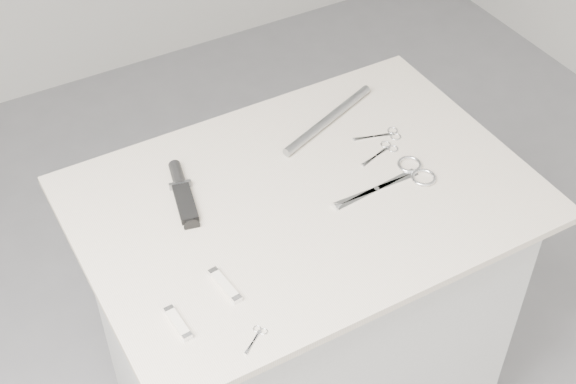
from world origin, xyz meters
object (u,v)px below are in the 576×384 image
plinth (303,325)px  pocket_knife_a (178,323)px  large_shears (402,177)px  tiny_scissors (256,337)px  metal_rail (328,119)px  sheathed_knife (182,190)px  embroidery_scissors_a (385,135)px  embroidery_scissors_b (383,151)px  pocket_knife_b (225,285)px

plinth → pocket_knife_a: 0.64m
large_shears → pocket_knife_a: size_ratio=2.91×
tiny_scissors → metal_rail: metal_rail is taller
sheathed_knife → embroidery_scissors_a: bearing=-83.3°
embroidery_scissors_b → tiny_scissors: bearing=-163.1°
tiny_scissors → embroidery_scissors_b: bearing=-2.3°
plinth → sheathed_knife: bearing=148.8°
tiny_scissors → metal_rail: size_ratio=0.20×
plinth → sheathed_knife: (-0.23, 0.14, 0.48)m
large_shears → tiny_scissors: (-0.49, -0.23, -0.00)m
sheathed_knife → pocket_knife_a: 0.37m
plinth → embroidery_scissors_a: (0.27, 0.09, 0.47)m
embroidery_scissors_a → metal_rail: metal_rail is taller
embroidery_scissors_a → tiny_scissors: bearing=-128.8°
large_shears → pocket_knife_a: 0.62m
large_shears → pocket_knife_b: bearing=-171.7°
embroidery_scissors_b → pocket_knife_a: bearing=-175.7°
pocket_knife_a → embroidery_scissors_b: bearing=-73.4°
plinth → tiny_scissors: (-0.27, -0.29, 0.47)m
embroidery_scissors_a → pocket_knife_b: pocket_knife_b is taller
tiny_scissors → pocket_knife_a: bearing=104.9°
plinth → pocket_knife_a: bearing=-154.1°
plinth → embroidery_scissors_b: bearing=9.3°
embroidery_scissors_b → metal_rail: 0.17m
embroidery_scissors_a → pocket_knife_a: (-0.66, -0.27, 0.00)m
sheathed_knife → pocket_knife_b: 0.29m
large_shears → embroidery_scissors_b: size_ratio=2.28×
metal_rail → tiny_scissors: bearing=-133.2°
sheathed_knife → large_shears: bearing=-101.0°
embroidery_scissors_b → tiny_scissors: size_ratio=1.74×
embroidery_scissors_a → tiny_scissors: size_ratio=1.83×
plinth → large_shears: bearing=-15.5°
embroidery_scissors_a → pocket_knife_b: 0.59m
plinth → metal_rail: 0.55m
metal_rail → embroidery_scissors_b: bearing=-70.1°
large_shears → sheathed_knife: 0.50m
embroidery_scissors_b → sheathed_knife: 0.48m
pocket_knife_a → pocket_knife_b: bearing=-74.9°
embroidery_scissors_b → pocket_knife_a: pocket_knife_a is taller
embroidery_scissors_b → plinth: bearing=173.6°
embroidery_scissors_b → sheathed_knife: size_ratio=0.57×
embroidery_scissors_b → pocket_knife_b: (-0.51, -0.19, 0.00)m
large_shears → embroidery_scissors_b: (0.02, 0.10, -0.00)m
embroidery_scissors_b → metal_rail: metal_rail is taller
embroidery_scissors_b → pocket_knife_a: size_ratio=1.28×
pocket_knife_a → plinth: bearing=-67.5°
tiny_scissors → sheathed_knife: size_ratio=0.33×
embroidery_scissors_a → tiny_scissors: (-0.55, -0.37, -0.00)m
tiny_scissors → embroidery_scissors_a: bearing=-0.6°
large_shears → embroidery_scissors_a: size_ratio=2.16×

